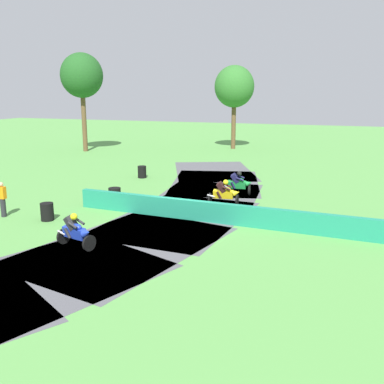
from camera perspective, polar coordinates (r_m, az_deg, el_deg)
The scene contains 12 objects.
ground_plane at distance 20.37m, azimuth -1.43°, elevation -3.37°, with size 120.00×120.00×0.00m, color #569947.
track_asphalt at distance 20.96m, azimuth -4.80°, elevation -2.94°, with size 11.09×33.85×0.01m.
safety_barrier at distance 18.75m, azimuth 13.39°, elevation -3.75°, with size 0.30×21.20×0.90m, color #1E8466.
motorcycle_lead_blue at distance 16.94m, azimuth -14.71°, elevation -4.88°, with size 1.70×1.05×1.43m.
motorcycle_chase_yellow at distance 22.47m, azimuth 4.21°, elevation -0.14°, with size 1.68×0.84×1.43m.
motorcycle_trailing_green at distance 24.85m, azimuth 5.94°, elevation 1.09°, with size 1.68×0.86×1.43m.
tire_stack_mid_a at distance 20.96m, azimuth -18.10°, elevation -2.42°, with size 0.58×0.58×0.80m.
tire_stack_mid_b at distance 25.21m, azimuth -9.91°, elevation 0.08°, with size 0.68×0.68×0.40m.
tire_stack_far at distance 29.86m, azimuth -6.43°, elevation 2.58°, with size 0.56×0.56×0.80m.
track_marshal at distance 22.19m, azimuth -23.14°, elevation -0.89°, with size 0.34×0.24×1.63m.
tree_far_left at distance 43.88m, azimuth -13.97°, elevation 14.23°, with size 3.93×3.93×9.15m.
tree_far_right at distance 44.71m, azimuth 5.45°, elevation 13.27°, with size 3.87×3.87×8.13m.
Camera 1 is at (7.00, -18.26, 5.70)m, focal length 41.56 mm.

